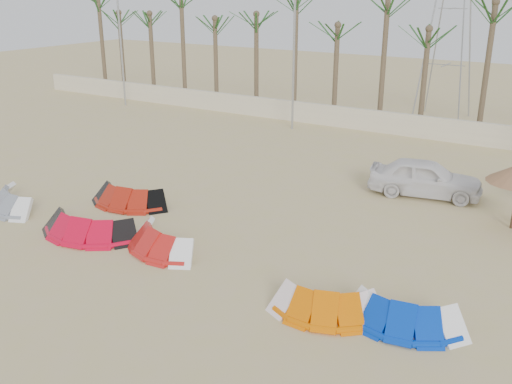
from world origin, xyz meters
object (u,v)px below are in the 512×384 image
Objects in this scene: kite_orange at (332,299)px; kite_blue at (408,309)px; kite_red_left at (133,194)px; kite_grey at (17,198)px; car at (425,178)px; kite_red_right at (165,237)px; kite_red_mid at (95,223)px.

kite_blue is at bearing 16.03° from kite_orange.
kite_blue is at bearing -12.66° from kite_red_left.
car is at bearing 36.54° from kite_grey.
kite_grey is at bearing -178.38° from kite_red_right.
kite_red_left is at bearing 146.36° from kite_red_right.
kite_red_mid is 2.91m from kite_red_right.
kite_blue is at bearing 1.17° from kite_red_mid.
kite_red_right is 6.49m from kite_orange.
kite_blue is (15.84, 0.01, 0.00)m from kite_grey.
kite_red_right is (7.48, 0.21, 0.00)m from kite_grey.
kite_grey and kite_red_left have the same top height.
kite_orange is (9.33, -0.32, -0.00)m from kite_red_mid.
kite_red_mid is at bearing 127.68° from car.
kite_red_right is 8.37m from kite_blue.
kite_orange is at bearing -1.96° from kite_red_mid.
kite_red_right and kite_blue have the same top height.
kite_grey and kite_blue have the same top height.
kite_blue is at bearing -1.36° from kite_red_right.
car is (13.41, 9.94, 0.37)m from kite_grey.
kite_red_left is at bearing 115.07° from car.
kite_red_right is at bearing 137.26° from car.
car is at bearing 103.76° from kite_blue.
kite_grey is at bearing 115.18° from car.
kite_grey is at bearing 177.80° from kite_orange.
kite_blue is at bearing -177.60° from car.
kite_red_right is at bearing 173.39° from kite_orange.
kite_red_mid is at bearing -72.61° from kite_red_left.
kite_grey is 4.60m from kite_red_mid.
kite_red_left is 12.48m from kite_blue.
kite_red_right is at bearing 8.45° from kite_red_mid.
kite_blue is 10.23m from car.
kite_blue is (11.25, 0.23, -0.00)m from kite_red_mid.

